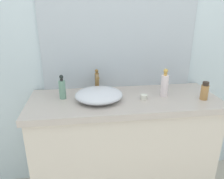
# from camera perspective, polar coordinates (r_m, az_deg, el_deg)

# --- Properties ---
(bathroom_wall_rear) EXTENTS (6.00, 0.06, 2.60)m
(bathroom_wall_rear) POSITION_cam_1_polar(r_m,az_deg,el_deg) (1.79, 1.39, 13.94)
(bathroom_wall_rear) COLOR silver
(bathroom_wall_rear) RESTS_ON ground
(vanity_counter) EXTENTS (1.39, 0.52, 0.88)m
(vanity_counter) POSITION_cam_1_polar(r_m,az_deg,el_deg) (1.83, 2.92, -15.02)
(vanity_counter) COLOR beige
(vanity_counter) RESTS_ON ground
(wall_mirror_panel) EXTENTS (1.21, 0.01, 1.20)m
(wall_mirror_panel) POSITION_cam_1_polar(r_m,az_deg,el_deg) (1.74, 1.98, 19.75)
(wall_mirror_panel) COLOR #B2BCC6
(wall_mirror_panel) RESTS_ON vanity_counter
(sink_basin) EXTENTS (0.34, 0.31, 0.08)m
(sink_basin) POSITION_cam_1_polar(r_m,az_deg,el_deg) (1.56, -3.43, -1.40)
(sink_basin) COLOR silver
(sink_basin) RESTS_ON vanity_counter
(faucet) EXTENTS (0.03, 0.12, 0.17)m
(faucet) POSITION_cam_1_polar(r_m,az_deg,el_deg) (1.71, -3.90, 2.59)
(faucet) COLOR brown
(faucet) RESTS_ON vanity_counter
(soap_dispenser) EXTENTS (0.05, 0.05, 0.18)m
(soap_dispenser) POSITION_cam_1_polar(r_m,az_deg,el_deg) (1.62, -12.79, 0.24)
(soap_dispenser) COLOR gray
(soap_dispenser) RESTS_ON vanity_counter
(lotion_bottle) EXTENTS (0.05, 0.05, 0.13)m
(lotion_bottle) POSITION_cam_1_polar(r_m,az_deg,el_deg) (1.70, 22.89, -0.40)
(lotion_bottle) COLOR #B47F47
(lotion_bottle) RESTS_ON vanity_counter
(perfume_bottle) EXTENTS (0.06, 0.06, 0.21)m
(perfume_bottle) POSITION_cam_1_polar(r_m,az_deg,el_deg) (1.67, 13.48, 1.29)
(perfume_bottle) COLOR white
(perfume_bottle) RESTS_ON vanity_counter
(candle_jar) EXTENTS (0.05, 0.05, 0.03)m
(candle_jar) POSITION_cam_1_polar(r_m,az_deg,el_deg) (1.60, 8.26, -1.94)
(candle_jar) COLOR silver
(candle_jar) RESTS_ON vanity_counter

